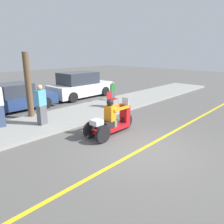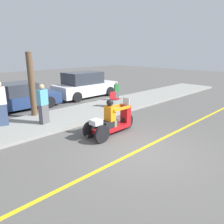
% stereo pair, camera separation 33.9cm
% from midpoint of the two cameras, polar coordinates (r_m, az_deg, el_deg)
% --- Properties ---
extents(ground_plane, '(60.00, 60.00, 0.00)m').
position_cam_midpoint_polar(ground_plane, '(7.20, 8.49, -9.84)').
color(ground_plane, '#565451').
extents(lane_stripe, '(24.00, 0.12, 0.01)m').
position_cam_midpoint_polar(lane_stripe, '(7.47, 10.16, -8.94)').
color(lane_stripe, gold).
rests_on(lane_stripe, ground).
extents(sidewalk_strip, '(28.00, 2.80, 0.12)m').
position_cam_midpoint_polar(sidewalk_strip, '(10.39, -12.19, -1.58)').
color(sidewalk_strip, gray).
rests_on(sidewalk_strip, ground).
extents(motorcycle_trike, '(2.30, 0.75, 1.40)m').
position_cam_midpoint_polar(motorcycle_trike, '(8.23, 1.15, -2.60)').
color(motorcycle_trike, black).
rests_on(motorcycle_trike, ground).
extents(spectator_mid_group, '(0.30, 0.23, 1.14)m').
position_cam_midpoint_polar(spectator_mid_group, '(13.45, 1.89, 5.39)').
color(spectator_mid_group, '#515156').
rests_on(spectator_mid_group, sidewalk_strip).
extents(spectator_end_of_line, '(0.49, 0.37, 1.82)m').
position_cam_midpoint_polar(spectator_end_of_line, '(9.79, -26.14, 1.78)').
color(spectator_end_of_line, '#38476B').
rests_on(spectator_end_of_line, sidewalk_strip).
extents(spectator_with_child, '(0.44, 0.32, 1.66)m').
position_cam_midpoint_polar(spectator_with_child, '(9.43, -16.59, 1.80)').
color(spectator_with_child, '#515156').
rests_on(spectator_with_child, sidewalk_strip).
extents(folding_chair_set_back, '(0.51, 0.51, 0.82)m').
position_cam_midpoint_polar(folding_chair_set_back, '(11.87, 1.38, 3.76)').
color(folding_chair_set_back, '#A5A8AD').
rests_on(folding_chair_set_back, sidewalk_strip).
extents(parked_car_lot_left, '(4.74, 2.03, 1.43)m').
position_cam_midpoint_polar(parked_car_lot_left, '(12.67, -23.79, 3.44)').
color(parked_car_lot_left, navy).
rests_on(parked_car_lot_left, ground).
extents(parked_car_lot_right, '(4.37, 2.10, 1.70)m').
position_cam_midpoint_polar(parked_car_lot_right, '(15.13, -6.50, 6.92)').
color(parked_car_lot_right, silver).
rests_on(parked_car_lot_right, ground).
extents(tree_trunk, '(0.28, 0.28, 2.92)m').
position_cam_midpoint_polar(tree_trunk, '(10.72, -19.41, 6.78)').
color(tree_trunk, brown).
rests_on(tree_trunk, sidewalk_strip).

